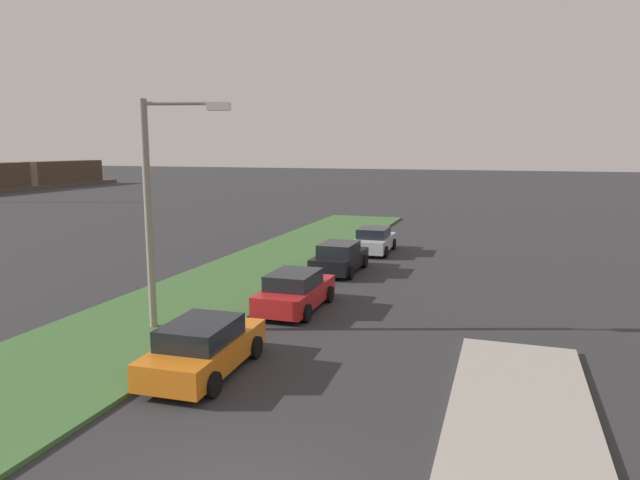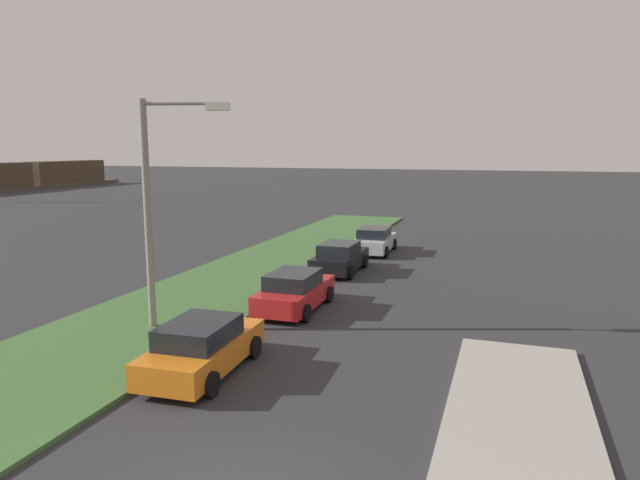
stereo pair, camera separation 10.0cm
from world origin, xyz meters
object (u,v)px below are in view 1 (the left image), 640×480
Objects in this scene: parked_car_black at (340,258)px; streetlight at (158,198)px; parked_car_red at (295,291)px; parked_car_silver at (374,240)px; parked_car_orange at (204,347)px.

streetlight is (-10.32, 3.03, 3.67)m from parked_car_black.
streetlight is at bearing 137.10° from parked_car_red.
parked_car_black and parked_car_silver have the same top height.
parked_car_orange and parked_car_silver have the same top height.
parked_car_orange is 5.57m from streetlight.
parked_car_black is at bearing -16.36° from streetlight.
streetlight is at bearing 163.98° from parked_car_black.
streetlight reaches higher than parked_car_silver.
parked_car_red is at bearing 177.70° from parked_car_silver.
streetlight reaches higher than parked_car_orange.
parked_car_black is (6.72, 0.26, 0.00)m from parked_car_red.
parked_car_red and parked_car_silver have the same top height.
streetlight reaches higher than parked_car_black.
parked_car_silver is at bearing -12.24° from streetlight.
parked_car_orange is 1.01× the size of parked_car_red.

